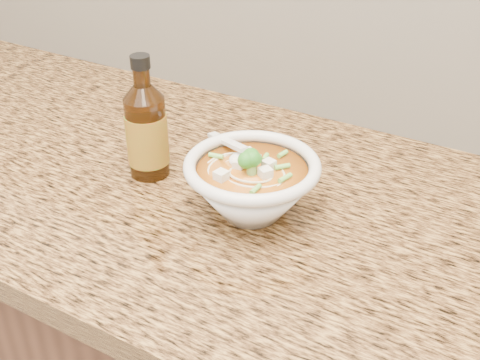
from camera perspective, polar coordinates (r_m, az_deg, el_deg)
The scene contains 3 objects.
counter_slab at distance 0.93m, azimuth 4.43°, elevation -3.37°, with size 4.00×0.68×0.04m, color #A5783C.
soup_bowl at distance 0.88m, azimuth 1.12°, elevation -0.60°, with size 0.21×0.20×0.11m.
hot_sauce_bottle at distance 0.97m, azimuth -8.85°, elevation 4.56°, with size 0.08×0.08×0.20m.
Camera 1 is at (0.32, 0.98, 1.42)m, focal length 45.00 mm.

